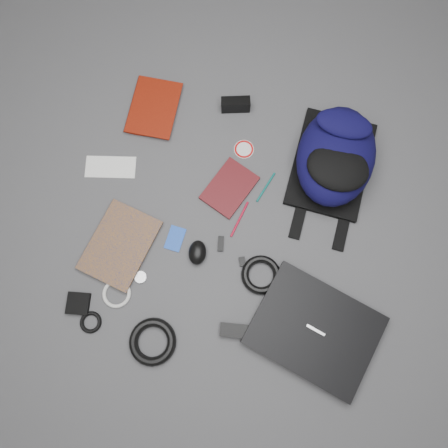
% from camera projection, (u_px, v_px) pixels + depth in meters
% --- Properties ---
extents(ground, '(4.00, 4.00, 0.00)m').
position_uv_depth(ground, '(224.00, 225.00, 1.60)').
color(ground, '#4F4F51').
rests_on(ground, ground).
extents(backpack, '(0.32, 0.45, 0.18)m').
position_uv_depth(backpack, '(336.00, 156.00, 1.57)').
color(backpack, black).
rests_on(backpack, ground).
extents(laptop, '(0.48, 0.42, 0.04)m').
position_uv_depth(laptop, '(315.00, 330.00, 1.50)').
color(laptop, black).
rests_on(laptop, ground).
extents(textbook_red, '(0.19, 0.25, 0.03)m').
position_uv_depth(textbook_red, '(131.00, 104.00, 1.71)').
color(textbook_red, maroon).
rests_on(textbook_red, ground).
extents(comic_book, '(0.27, 0.32, 0.02)m').
position_uv_depth(comic_book, '(95.00, 233.00, 1.59)').
color(comic_book, orange).
rests_on(comic_book, ground).
extents(envelope, '(0.20, 0.12, 0.00)m').
position_uv_depth(envelope, '(111.00, 167.00, 1.66)').
color(envelope, white).
rests_on(envelope, ground).
extents(dvd_case, '(0.21, 0.24, 0.02)m').
position_uv_depth(dvd_case, '(230.00, 188.00, 1.63)').
color(dvd_case, '#440D0F').
rests_on(dvd_case, ground).
extents(compact_camera, '(0.12, 0.07, 0.06)m').
position_uv_depth(compact_camera, '(236.00, 105.00, 1.69)').
color(compact_camera, black).
rests_on(compact_camera, ground).
extents(sticker_disc, '(0.09, 0.09, 0.00)m').
position_uv_depth(sticker_disc, '(244.00, 149.00, 1.67)').
color(sticker_disc, white).
rests_on(sticker_disc, ground).
extents(pen_teal, '(0.05, 0.13, 0.01)m').
position_uv_depth(pen_teal, '(266.00, 187.00, 1.63)').
color(pen_teal, '#0A625C').
rests_on(pen_teal, ground).
extents(pen_red, '(0.04, 0.14, 0.01)m').
position_uv_depth(pen_red, '(239.00, 219.00, 1.61)').
color(pen_red, '#AF0D28').
rests_on(pen_red, ground).
extents(id_badge, '(0.06, 0.09, 0.00)m').
position_uv_depth(id_badge, '(175.00, 239.00, 1.59)').
color(id_badge, blue).
rests_on(id_badge, ground).
extents(usb_black, '(0.03, 0.06, 0.01)m').
position_uv_depth(usb_black, '(221.00, 244.00, 1.58)').
color(usb_black, black).
rests_on(usb_black, ground).
extents(usb_silver, '(0.04, 0.05, 0.01)m').
position_uv_depth(usb_silver, '(229.00, 209.00, 1.61)').
color(usb_silver, silver).
rests_on(usb_silver, ground).
extents(key_fob, '(0.03, 0.04, 0.01)m').
position_uv_depth(key_fob, '(242.00, 262.00, 1.57)').
color(key_fob, black).
rests_on(key_fob, ground).
extents(mouse, '(0.08, 0.10, 0.05)m').
position_uv_depth(mouse, '(197.00, 252.00, 1.56)').
color(mouse, black).
rests_on(mouse, ground).
extents(headphone_left, '(0.06, 0.06, 0.01)m').
position_uv_depth(headphone_left, '(128.00, 255.00, 1.57)').
color(headphone_left, '#A4A4A6').
rests_on(headphone_left, ground).
extents(headphone_right, '(0.05, 0.05, 0.01)m').
position_uv_depth(headphone_right, '(141.00, 277.00, 1.55)').
color(headphone_right, '#A6A6A8').
rests_on(headphone_right, ground).
extents(cable_coil, '(0.17, 0.17, 0.03)m').
position_uv_depth(cable_coil, '(261.00, 275.00, 1.55)').
color(cable_coil, black).
rests_on(cable_coil, ground).
extents(power_brick, '(0.12, 0.06, 0.03)m').
position_uv_depth(power_brick, '(236.00, 331.00, 1.50)').
color(power_brick, black).
rests_on(power_brick, ground).
extents(power_cord_coil, '(0.20, 0.20, 0.03)m').
position_uv_depth(power_cord_coil, '(153.00, 342.00, 1.49)').
color(power_cord_coil, black).
rests_on(power_cord_coil, ground).
extents(pouch, '(0.09, 0.09, 0.02)m').
position_uv_depth(pouch, '(78.00, 303.00, 1.53)').
color(pouch, black).
rests_on(pouch, ground).
extents(earbud_coil, '(0.09, 0.09, 0.01)m').
position_uv_depth(earbud_coil, '(91.00, 322.00, 1.52)').
color(earbud_coil, black).
rests_on(earbud_coil, ground).
extents(white_cable_coil, '(0.10, 0.10, 0.01)m').
position_uv_depth(white_cable_coil, '(117.00, 294.00, 1.54)').
color(white_cable_coil, silver).
rests_on(white_cable_coil, ground).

